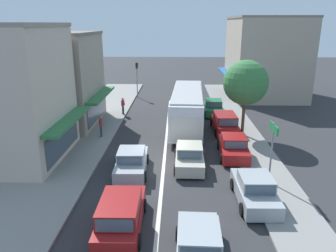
% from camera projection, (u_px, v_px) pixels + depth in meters
% --- Properties ---
extents(ground_plane, '(140.00, 140.00, 0.00)m').
position_uv_depth(ground_plane, '(164.00, 164.00, 21.05)').
color(ground_plane, '#2D2D30').
extents(lane_centre_line, '(0.20, 28.00, 0.01)m').
position_uv_depth(lane_centre_line, '(166.00, 142.00, 24.86)').
color(lane_centre_line, silver).
rests_on(lane_centre_line, ground).
extents(sidewalk_left, '(5.20, 44.00, 0.14)m').
position_uv_depth(sidewalk_left, '(84.00, 132.00, 26.93)').
color(sidewalk_left, gray).
rests_on(sidewalk_left, ground).
extents(kerb_right, '(2.80, 44.00, 0.12)m').
position_uv_depth(kerb_right, '(243.00, 134.00, 26.59)').
color(kerb_right, gray).
rests_on(kerb_right, ground).
extents(shopfront_corner_near, '(8.21, 7.29, 8.69)m').
position_uv_depth(shopfront_corner_near, '(2.00, 95.00, 20.56)').
color(shopfront_corner_near, beige).
rests_on(shopfront_corner_near, ground).
extents(shopfront_mid_block, '(8.91, 7.79, 7.98)m').
position_uv_depth(shopfront_mid_block, '(50.00, 80.00, 28.19)').
color(shopfront_mid_block, gray).
rests_on(shopfront_mid_block, ground).
extents(building_right_far, '(9.14, 11.13, 9.44)m').
position_uv_depth(building_right_far, '(265.00, 57.00, 39.88)').
color(building_right_far, '#B2A38E').
rests_on(building_right_far, ground).
extents(city_bus, '(3.11, 10.96, 3.23)m').
position_uv_depth(city_bus, '(187.00, 106.00, 28.04)').
color(city_bus, silver).
rests_on(city_bus, ground).
extents(sedan_queue_gap_filler, '(1.99, 4.25, 1.47)m').
position_uv_depth(sedan_queue_gap_filler, '(132.00, 162.00, 19.72)').
color(sedan_queue_gap_filler, '#9EA3A8').
rests_on(sedan_queue_gap_filler, ground).
extents(sedan_adjacent_lane_lead, '(1.96, 4.23, 1.47)m').
position_uv_depth(sedan_adjacent_lane_lead, '(189.00, 156.00, 20.54)').
color(sedan_adjacent_lane_lead, '#B7B29E').
rests_on(sedan_adjacent_lane_lead, ground).
extents(hatchback_behind_bus_mid, '(1.90, 3.75, 1.54)m').
position_uv_depth(hatchback_behind_bus_mid, '(199.00, 245.00, 12.29)').
color(hatchback_behind_bus_mid, '#9EA3A8').
rests_on(hatchback_behind_bus_mid, ground).
extents(wagon_queue_far_back, '(1.99, 4.52, 1.58)m').
position_uv_depth(wagon_queue_far_back, '(121.00, 214.00, 14.17)').
color(wagon_queue_far_back, maroon).
rests_on(wagon_queue_far_back, ground).
extents(parked_sedan_kerb_front, '(1.95, 4.23, 1.47)m').
position_uv_depth(parked_sedan_kerb_front, '(255.00, 190.00, 16.43)').
color(parked_sedan_kerb_front, '#9EA3A8').
rests_on(parked_sedan_kerb_front, ground).
extents(parked_sedan_kerb_second, '(2.01, 4.26, 1.47)m').
position_uv_depth(parked_sedan_kerb_second, '(233.00, 147.00, 22.12)').
color(parked_sedan_kerb_second, maroon).
rests_on(parked_sedan_kerb_second, ground).
extents(parked_wagon_kerb_third, '(2.02, 4.54, 1.58)m').
position_uv_depth(parked_wagon_kerb_third, '(224.00, 123.00, 27.17)').
color(parked_wagon_kerb_third, maroon).
rests_on(parked_wagon_kerb_third, ground).
extents(parked_sedan_kerb_rear, '(2.02, 4.26, 1.47)m').
position_uv_depth(parked_sedan_kerb_rear, '(213.00, 108.00, 32.42)').
color(parked_sedan_kerb_rear, '#1E6638').
rests_on(parked_sedan_kerb_rear, ground).
extents(traffic_light_downstreet, '(0.33, 0.24, 4.20)m').
position_uv_depth(traffic_light_downstreet, '(137.00, 74.00, 39.17)').
color(traffic_light_downstreet, gray).
rests_on(traffic_light_downstreet, ground).
extents(directional_road_sign, '(0.10, 1.40, 3.60)m').
position_uv_depth(directional_road_sign, '(273.00, 139.00, 17.64)').
color(directional_road_sign, gray).
rests_on(directional_road_sign, ground).
extents(street_tree_right, '(3.46, 3.46, 6.04)m').
position_uv_depth(street_tree_right, '(246.00, 83.00, 25.00)').
color(street_tree_right, brown).
rests_on(street_tree_right, ground).
extents(pedestrian_with_handbag_near, '(0.27, 0.66, 1.63)m').
position_uv_depth(pedestrian_with_handbag_near, '(123.00, 105.00, 31.87)').
color(pedestrian_with_handbag_near, '#232838').
rests_on(pedestrian_with_handbag_near, sidewalk_left).
extents(pedestrian_browsing_midblock, '(0.29, 0.56, 1.63)m').
position_uv_depth(pedestrian_browsing_midblock, '(101.00, 125.00, 25.50)').
color(pedestrian_browsing_midblock, '#232838').
rests_on(pedestrian_browsing_midblock, sidewalk_left).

